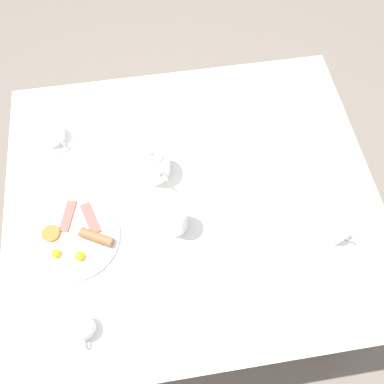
# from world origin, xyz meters

# --- Properties ---
(ground_plane) EXTENTS (8.00, 8.00, 0.00)m
(ground_plane) POSITION_xyz_m (0.00, 0.00, 0.00)
(ground_plane) COLOR #70665B
(table) EXTENTS (1.05, 1.20, 0.73)m
(table) POSITION_xyz_m (0.00, 0.00, 0.67)
(table) COLOR silver
(table) RESTS_ON ground_plane
(breakfast_plate) EXTENTS (0.28, 0.28, 0.04)m
(breakfast_plate) POSITION_xyz_m (0.09, -0.37, 0.74)
(breakfast_plate) COLOR white
(breakfast_plate) RESTS_ON table
(teapot_near) EXTENTS (0.19, 0.11, 0.13)m
(teapot_near) POSITION_xyz_m (-0.11, -0.11, 0.78)
(teapot_near) COLOR white
(teapot_near) RESTS_ON table
(teacup_with_saucer_left) EXTENTS (0.15, 0.15, 0.06)m
(teacup_with_saucer_left) POSITION_xyz_m (-0.29, -0.44, 0.76)
(teacup_with_saucer_left) COLOR white
(teacup_with_saucer_left) RESTS_ON table
(teacup_with_saucer_right) EXTENTS (0.15, 0.15, 0.06)m
(teacup_with_saucer_right) POSITION_xyz_m (0.19, 0.41, 0.75)
(teacup_with_saucer_right) COLOR white
(teacup_with_saucer_right) RESTS_ON table
(water_glass_tall) EXTENTS (0.08, 0.08, 0.12)m
(water_glass_tall) POSITION_xyz_m (0.10, -0.07, 0.79)
(water_glass_tall) COLOR white
(water_glass_tall) RESTS_ON table
(creamer_jug) EXTENTS (0.09, 0.07, 0.05)m
(creamer_jug) POSITION_xyz_m (0.36, -0.36, 0.75)
(creamer_jug) COLOR white
(creamer_jug) RESTS_ON table
(fork_by_plate) EXTENTS (0.17, 0.02, 0.00)m
(fork_by_plate) POSITION_xyz_m (-0.38, -0.06, 0.73)
(fork_by_plate) COLOR silver
(fork_by_plate) RESTS_ON table
(knife_by_plate) EXTENTS (0.09, 0.19, 0.00)m
(knife_by_plate) POSITION_xyz_m (-0.24, 0.45, 0.73)
(knife_by_plate) COLOR silver
(knife_by_plate) RESTS_ON table
(spoon_for_tea) EXTENTS (0.12, 0.11, 0.00)m
(spoon_for_tea) POSITION_xyz_m (0.34, -0.10, 0.73)
(spoon_for_tea) COLOR silver
(spoon_for_tea) RESTS_ON table
(fork_spare) EXTENTS (0.19, 0.03, 0.00)m
(fork_spare) POSITION_xyz_m (-0.04, 0.38, 0.73)
(fork_spare) COLOR silver
(fork_spare) RESTS_ON table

